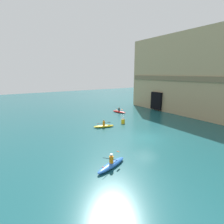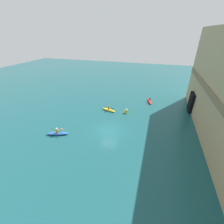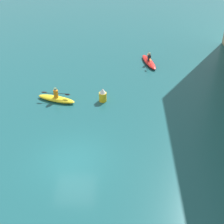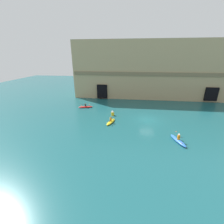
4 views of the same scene
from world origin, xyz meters
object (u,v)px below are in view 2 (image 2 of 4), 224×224
Objects in this scene: kayak_yellow at (109,110)px; kayak_blue at (58,133)px; marker_buoy at (126,111)px; kayak_red at (149,101)px.

kayak_yellow is 10.98m from kayak_blue.
kayak_yellow is 2.87× the size of marker_buoy.
kayak_red is at bearing 149.53° from marker_buoy.
marker_buoy is at bearing -149.60° from kayak_blue.
kayak_yellow is 3.50m from marker_buoy.
kayak_blue is at bearing 127.51° from kayak_red.
marker_buoy is (6.58, -3.87, 0.29)m from kayak_red.
kayak_blue is at bearing -40.59° from marker_buoy.
kayak_blue is 3.14× the size of marker_buoy.
kayak_red is at bearing -145.86° from kayak_blue.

